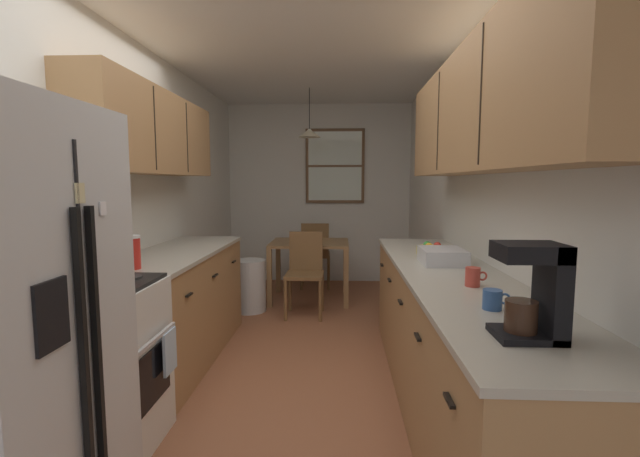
% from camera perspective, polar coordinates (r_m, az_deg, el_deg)
% --- Properties ---
extents(ground_plane, '(12.00, 12.00, 0.00)m').
position_cam_1_polar(ground_plane, '(3.96, -2.07, -15.29)').
color(ground_plane, '#995B3D').
extents(wall_left, '(0.10, 9.00, 2.55)m').
position_cam_1_polar(wall_left, '(4.03, -21.65, 3.28)').
color(wall_left, silver).
rests_on(wall_left, ground).
extents(wall_right, '(0.10, 9.00, 2.55)m').
position_cam_1_polar(wall_right, '(3.82, 18.51, 3.26)').
color(wall_right, silver).
rests_on(wall_right, ground).
extents(wall_back, '(4.40, 0.10, 2.55)m').
position_cam_1_polar(wall_back, '(6.33, -0.10, 4.58)').
color(wall_back, silver).
rests_on(wall_back, ground).
extents(ceiling_slab, '(4.40, 9.00, 0.08)m').
position_cam_1_polar(ceiling_slab, '(3.86, -2.23, 23.38)').
color(ceiling_slab, white).
extents(stove_range, '(0.66, 0.62, 1.10)m').
position_cam_1_polar(stove_range, '(2.69, -27.71, -15.79)').
color(stove_range, white).
rests_on(stove_range, ground).
extents(microwave_over_range, '(0.39, 0.60, 0.30)m').
position_cam_1_polar(microwave_over_range, '(2.58, -31.21, 9.52)').
color(microwave_over_range, white).
extents(counter_left, '(0.64, 1.84, 0.90)m').
position_cam_1_polar(counter_left, '(3.75, -18.14, -9.56)').
color(counter_left, '#A87A4C').
rests_on(counter_left, ground).
extents(upper_cabinets_left, '(0.33, 1.92, 0.62)m').
position_cam_1_polar(upper_cabinets_left, '(3.64, -21.25, 11.57)').
color(upper_cabinets_left, '#A87A4C').
extents(counter_right, '(0.64, 3.08, 0.90)m').
position_cam_1_polar(counter_right, '(2.92, 16.69, -14.06)').
color(counter_right, '#A87A4C').
rests_on(counter_right, ground).
extents(upper_cabinets_right, '(0.33, 2.76, 0.72)m').
position_cam_1_polar(upper_cabinets_right, '(2.76, 20.78, 14.33)').
color(upper_cabinets_right, '#A87A4C').
extents(dining_table, '(0.94, 0.77, 0.72)m').
position_cam_1_polar(dining_table, '(5.30, -1.36, -2.97)').
color(dining_table, olive).
rests_on(dining_table, ground).
extents(dining_chair_near, '(0.41, 0.41, 0.90)m').
position_cam_1_polar(dining_chair_near, '(4.74, -1.97, -5.37)').
color(dining_chair_near, brown).
rests_on(dining_chair_near, ground).
extents(dining_chair_far, '(0.42, 0.42, 0.90)m').
position_cam_1_polar(dining_chair_far, '(5.90, -0.64, -3.10)').
color(dining_chair_far, brown).
rests_on(dining_chair_far, ground).
extents(pendant_light, '(0.26, 0.26, 0.57)m').
position_cam_1_polar(pendant_light, '(5.27, -1.40, 12.47)').
color(pendant_light, black).
extents(back_window, '(0.84, 0.05, 1.05)m').
position_cam_1_polar(back_window, '(6.25, 1.98, 8.21)').
color(back_window, brown).
extents(trash_bin, '(0.36, 0.36, 0.58)m').
position_cam_1_polar(trash_bin, '(4.96, -9.21, -7.43)').
color(trash_bin, silver).
rests_on(trash_bin, ground).
extents(storage_canister, '(0.11, 0.11, 0.21)m').
position_cam_1_polar(storage_canister, '(2.97, -23.59, -2.88)').
color(storage_canister, red).
rests_on(storage_canister, counter_left).
extents(dish_towel, '(0.02, 0.16, 0.24)m').
position_cam_1_polar(dish_towel, '(2.66, -19.16, -15.03)').
color(dish_towel, silver).
extents(coffee_maker, '(0.22, 0.18, 0.34)m').
position_cam_1_polar(coffee_maker, '(1.69, 26.70, -7.14)').
color(coffee_maker, black).
rests_on(coffee_maker, counter_right).
extents(mug_by_coffeemaker, '(0.11, 0.08, 0.10)m').
position_cam_1_polar(mug_by_coffeemaker, '(2.42, 19.49, -6.01)').
color(mug_by_coffeemaker, '#BF3F33').
rests_on(mug_by_coffeemaker, counter_right).
extents(mug_spare, '(0.12, 0.08, 0.09)m').
position_cam_1_polar(mug_spare, '(2.02, 21.78, -8.67)').
color(mug_spare, '#335999').
rests_on(mug_spare, counter_right).
extents(fruit_bowl, '(0.21, 0.21, 0.09)m').
position_cam_1_polar(fruit_bowl, '(3.40, 14.37, -2.65)').
color(fruit_bowl, '#E5D14C').
rests_on(fruit_bowl, counter_right).
extents(dish_rack, '(0.28, 0.34, 0.10)m').
position_cam_1_polar(dish_rack, '(3.03, 15.79, -3.50)').
color(dish_rack, silver).
rests_on(dish_rack, counter_right).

